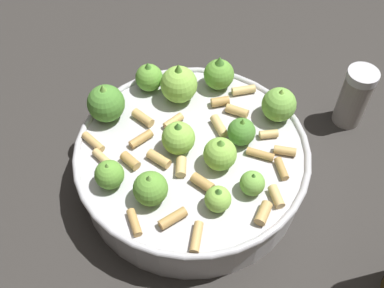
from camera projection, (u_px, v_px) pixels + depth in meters
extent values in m
plane|color=#2D2B28|center=(192.00, 178.00, 0.60)|extent=(2.40, 2.40, 0.00)
cylinder|color=#B7B7BC|center=(192.00, 164.00, 0.58)|extent=(0.28, 0.28, 0.06)
torus|color=#B7B7BC|center=(192.00, 149.00, 0.55)|extent=(0.29, 0.29, 0.01)
sphere|color=#609E38|center=(109.00, 175.00, 0.51)|extent=(0.03, 0.03, 0.03)
cone|color=#75B247|center=(107.00, 166.00, 0.50)|extent=(0.01, 0.01, 0.01)
sphere|color=#609E38|center=(150.00, 189.00, 0.50)|extent=(0.04, 0.04, 0.04)
cone|color=#75B247|center=(149.00, 179.00, 0.48)|extent=(0.02, 0.02, 0.01)
sphere|color=#4C8933|center=(241.00, 132.00, 0.55)|extent=(0.03, 0.03, 0.03)
cone|color=#609E38|center=(243.00, 123.00, 0.54)|extent=(0.01, 0.01, 0.01)
sphere|color=#8CC64C|center=(179.00, 135.00, 0.54)|extent=(0.04, 0.04, 0.04)
cone|color=#4C8933|center=(178.00, 124.00, 0.53)|extent=(0.02, 0.02, 0.02)
sphere|color=#75B247|center=(252.00, 183.00, 0.51)|extent=(0.03, 0.03, 0.03)
cone|color=#4C8933|center=(254.00, 176.00, 0.50)|extent=(0.01, 0.01, 0.01)
sphere|color=#609E38|center=(149.00, 78.00, 0.61)|extent=(0.04, 0.04, 0.04)
cone|color=#4C8933|center=(148.00, 67.00, 0.59)|extent=(0.02, 0.02, 0.02)
sphere|color=#8CC64C|center=(179.00, 84.00, 0.59)|extent=(0.05, 0.05, 0.05)
cone|color=#609E38|center=(178.00, 70.00, 0.57)|extent=(0.02, 0.02, 0.02)
sphere|color=#8CC64C|center=(220.00, 154.00, 0.53)|extent=(0.04, 0.04, 0.04)
cone|color=#609E38|center=(221.00, 144.00, 0.51)|extent=(0.02, 0.02, 0.01)
sphere|color=#4C8933|center=(106.00, 103.00, 0.57)|extent=(0.05, 0.05, 0.05)
cone|color=#75B247|center=(103.00, 90.00, 0.55)|extent=(0.02, 0.02, 0.02)
sphere|color=#75B247|center=(279.00, 105.00, 0.57)|extent=(0.04, 0.04, 0.04)
cone|color=#8CC64C|center=(281.00, 93.00, 0.55)|extent=(0.02, 0.02, 0.01)
sphere|color=#8CC64C|center=(218.00, 199.00, 0.49)|extent=(0.03, 0.03, 0.03)
cone|color=#4C8933|center=(219.00, 192.00, 0.48)|extent=(0.01, 0.01, 0.01)
sphere|color=#609E38|center=(219.00, 74.00, 0.61)|extent=(0.04, 0.04, 0.04)
cone|color=#4C8933|center=(220.00, 62.00, 0.59)|extent=(0.02, 0.02, 0.02)
cylinder|color=tan|center=(134.00, 222.00, 0.49)|extent=(0.03, 0.02, 0.01)
cylinder|color=tan|center=(93.00, 143.00, 0.55)|extent=(0.03, 0.03, 0.01)
cylinder|color=tan|center=(219.00, 126.00, 0.57)|extent=(0.03, 0.02, 0.01)
cylinder|color=tan|center=(263.00, 213.00, 0.49)|extent=(0.03, 0.02, 0.01)
cylinder|color=tan|center=(143.00, 118.00, 0.58)|extent=(0.03, 0.03, 0.01)
cylinder|color=tan|center=(220.00, 102.00, 0.60)|extent=(0.02, 0.03, 0.01)
cylinder|color=tan|center=(285.00, 150.00, 0.55)|extent=(0.01, 0.03, 0.01)
cylinder|color=tan|center=(276.00, 197.00, 0.51)|extent=(0.03, 0.02, 0.01)
cylinder|color=tan|center=(104.00, 159.00, 0.54)|extent=(0.03, 0.03, 0.01)
cylinder|color=tan|center=(202.00, 183.00, 0.52)|extent=(0.03, 0.03, 0.01)
cylinder|color=tan|center=(237.00, 111.00, 0.59)|extent=(0.02, 0.03, 0.01)
cylinder|color=tan|center=(260.00, 154.00, 0.54)|extent=(0.02, 0.03, 0.01)
cylinder|color=tan|center=(141.00, 139.00, 0.56)|extent=(0.03, 0.03, 0.01)
cylinder|color=tan|center=(173.00, 121.00, 0.58)|extent=(0.03, 0.03, 0.01)
cylinder|color=tan|center=(244.00, 90.00, 0.61)|extent=(0.02, 0.03, 0.01)
cylinder|color=tan|center=(173.00, 218.00, 0.49)|extent=(0.03, 0.03, 0.01)
cylinder|color=tan|center=(159.00, 159.00, 0.54)|extent=(0.03, 0.03, 0.01)
cylinder|color=tan|center=(269.00, 134.00, 0.56)|extent=(0.01, 0.02, 0.01)
cylinder|color=tan|center=(130.00, 161.00, 0.54)|extent=(0.02, 0.03, 0.01)
cylinder|color=tan|center=(281.00, 169.00, 0.53)|extent=(0.03, 0.02, 0.01)
cylinder|color=tan|center=(181.00, 167.00, 0.53)|extent=(0.02, 0.01, 0.01)
cylinder|color=tan|center=(197.00, 237.00, 0.48)|extent=(0.03, 0.01, 0.01)
cylinder|color=gray|center=(353.00, 100.00, 0.63)|extent=(0.04, 0.04, 0.08)
cylinder|color=silver|center=(363.00, 76.00, 0.60)|extent=(0.04, 0.04, 0.01)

